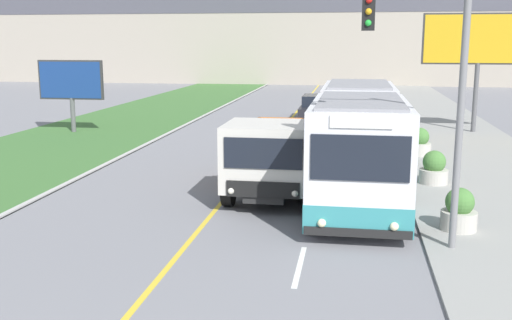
{
  "coord_description": "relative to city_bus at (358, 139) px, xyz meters",
  "views": [
    {
      "loc": [
        3.78,
        -4.25,
        4.71
      ],
      "look_at": [
        1.1,
        12.15,
        1.4
      ],
      "focal_mm": 42.0,
      "sensor_mm": 36.0,
      "label": 1
    }
  ],
  "objects": [
    {
      "name": "car_distant",
      "position": [
        -2.49,
        17.73,
        -0.94
      ],
      "size": [
        1.8,
        4.3,
        1.45
      ],
      "color": "black",
      "rests_on": "ground_plane"
    },
    {
      "name": "planter_round_third",
      "position": [
        2.55,
        5.92,
        -1.04
      ],
      "size": [
        0.94,
        0.94,
        1.14
      ],
      "color": "#B7B2A8",
      "rests_on": "sidewalk_right"
    },
    {
      "name": "billboard_large",
      "position": [
        6.0,
        13.12,
        3.0
      ],
      "size": [
        5.61,
        0.24,
        6.1
      ],
      "color": "#59595B",
      "rests_on": "ground_plane"
    },
    {
      "name": "traffic_light_mast",
      "position": [
        1.51,
        -5.55,
        2.26
      ],
      "size": [
        2.28,
        0.32,
        6.13
      ],
      "color": "slate",
      "rests_on": "ground_plane"
    },
    {
      "name": "dump_truck",
      "position": [
        -2.53,
        -1.44,
        -0.4
      ],
      "size": [
        2.6,
        6.76,
        2.41
      ],
      "color": "black",
      "rests_on": "ground_plane"
    },
    {
      "name": "planter_round_near",
      "position": [
        2.5,
        -4.16,
        -1.08
      ],
      "size": [
        0.89,
        0.89,
        1.07
      ],
      "color": "#B7B2A8",
      "rests_on": "sidewalk_right"
    },
    {
      "name": "city_bus",
      "position": [
        0.0,
        0.0,
        0.0
      ],
      "size": [
        2.68,
        11.63,
        3.21
      ],
      "color": "silver",
      "rests_on": "ground_plane"
    },
    {
      "name": "planter_round_second",
      "position": [
        2.51,
        0.88,
        -1.07
      ],
      "size": [
        0.94,
        0.94,
        1.1
      ],
      "color": "#B7B2A8",
      "rests_on": "sidewalk_right"
    },
    {
      "name": "billboard_small",
      "position": [
        -14.64,
        10.03,
        0.99
      ],
      "size": [
        3.47,
        0.24,
        3.75
      ],
      "color": "#59595B",
      "rests_on": "ground_plane"
    }
  ]
}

